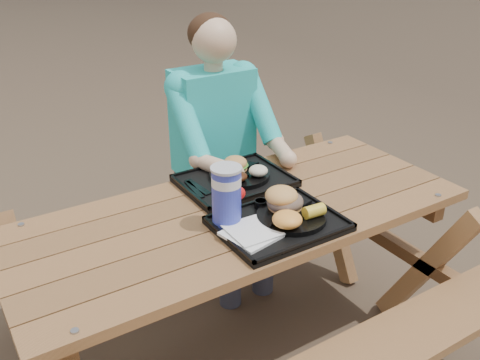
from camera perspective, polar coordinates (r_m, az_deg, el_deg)
ground at (r=2.54m, az=0.00°, el=-18.06°), size 60.00×60.00×0.00m
picnic_table at (r=2.30m, az=0.00°, el=-11.36°), size 1.80×1.49×0.75m
tray_near at (r=1.98m, az=4.13°, el=-4.77°), size 0.45×0.35×0.02m
tray_far at (r=2.29m, az=-0.55°, el=-0.17°), size 0.45×0.35×0.02m
plate_near at (r=1.99m, az=5.51°, el=-3.90°), size 0.26×0.26×0.02m
plate_far at (r=2.30m, az=-0.04°, el=0.55°), size 0.26×0.26×0.02m
napkin_stack at (r=1.89m, az=1.25°, el=-5.70°), size 0.20×0.20×0.02m
soda_cup at (r=1.92m, az=-1.45°, el=-1.80°), size 0.11×0.11×0.21m
condiment_bbq at (r=2.06m, az=2.21°, el=-2.56°), size 0.05×0.05×0.03m
condiment_mustard at (r=2.10m, az=3.41°, el=-2.11°), size 0.04×0.04×0.03m
sandwich at (r=1.99m, az=4.87°, el=-1.31°), size 0.13×0.13×0.14m
mac_cheese at (r=1.90m, az=5.06°, el=-4.21°), size 0.11×0.11×0.05m
corn_cob at (r=1.97m, az=7.91°, el=-3.29°), size 0.08×0.08×0.05m
cutlery_far at (r=2.22m, az=-4.51°, el=-0.76°), size 0.04×0.16×0.01m
burger at (r=2.30m, az=-0.51°, el=2.15°), size 0.10×0.10×0.09m
baked_beans at (r=2.22m, az=-0.24°, el=0.37°), size 0.08×0.08×0.04m
potato_salad at (r=2.26m, az=1.96°, el=1.00°), size 0.08×0.08×0.05m
diner at (r=2.74m, az=-2.61°, el=1.68°), size 0.48×0.84×1.28m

